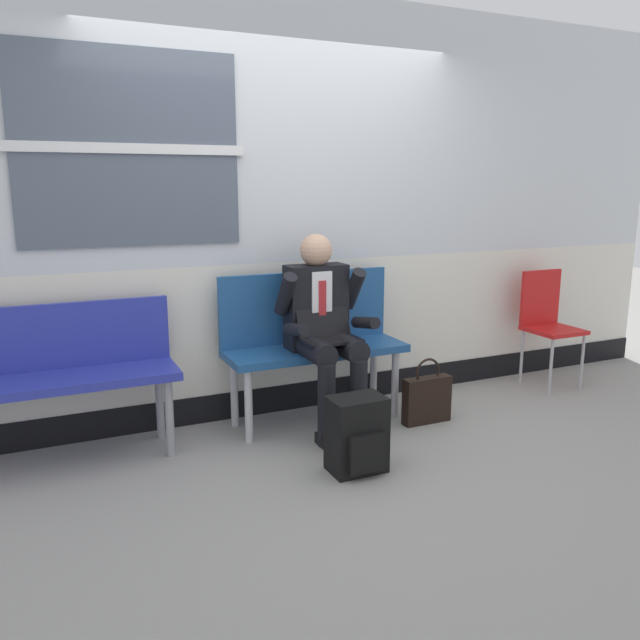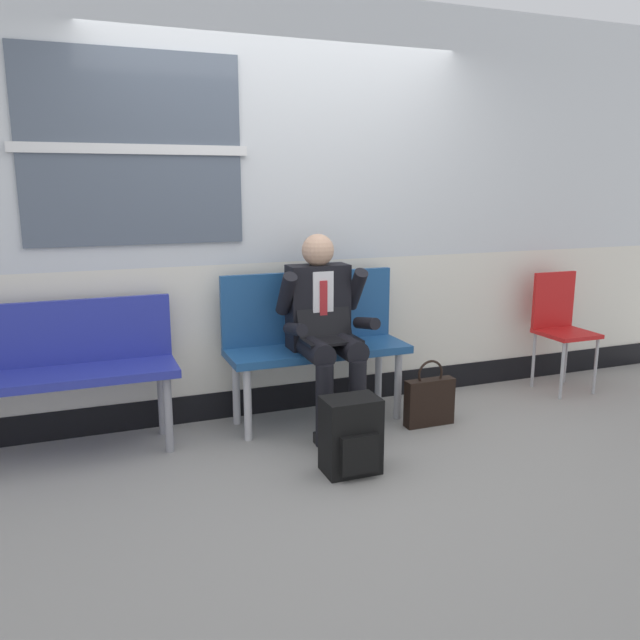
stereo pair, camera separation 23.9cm
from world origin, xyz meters
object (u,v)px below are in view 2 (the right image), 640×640
bench_with_person (314,334)px  handbag (429,401)px  person_seated (325,327)px  backpack (351,436)px  folding_chair (560,320)px  bench_empty (62,363)px

bench_with_person → handbag: 0.89m
person_seated → backpack: bearing=-99.0°
bench_with_person → folding_chair: bearing=-1.9°
backpack → bench_with_person: bearing=83.1°
bench_empty → person_seated: bearing=-7.1°
backpack → bench_empty: bearing=149.6°
bench_with_person → person_seated: 0.23m
bench_with_person → bench_empty: bench_with_person is taller
backpack → handbag: handbag is taller
person_seated → handbag: 0.87m
person_seated → handbag: (0.67, -0.20, -0.52)m
handbag → folding_chair: size_ratio=0.50×
bench_empty → folding_chair: (3.60, -0.06, -0.01)m
backpack → handbag: bearing=30.9°
person_seated → backpack: 0.83m
bench_empty → handbag: size_ratio=2.86×
handbag → bench_empty: bearing=169.9°
bench_with_person → person_seated: person_seated is taller
bench_with_person → person_seated: bearing=-90.0°
bench_with_person → handbag: size_ratio=2.70×
bench_with_person → backpack: size_ratio=2.81×
folding_chair → bench_empty: bearing=179.1°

